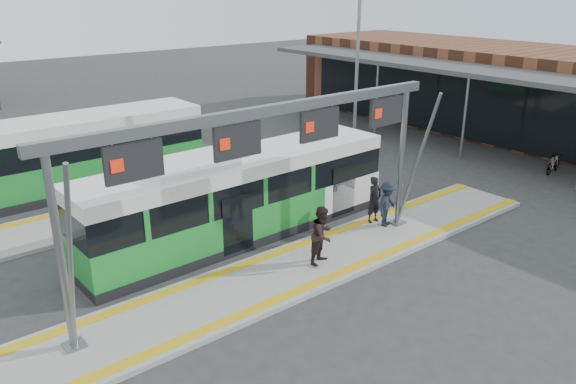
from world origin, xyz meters
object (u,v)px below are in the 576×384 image
Objects in this scene: gantry at (272,141)px; passenger_c at (387,204)px; hero_bus at (239,197)px; passenger_b at (323,235)px; passenger_a at (374,200)px.

gantry is 7.68× the size of passenger_c.
hero_bus reaches higher than passenger_c.
passenger_a is at bearing -0.35° from passenger_b.
passenger_c is at bearing -8.57° from passenger_b.
passenger_b is at bearing -79.99° from hero_bus.
passenger_b reaches higher than passenger_c.
passenger_c is (0.09, -0.55, -0.03)m from passenger_a.
gantry is 7.42× the size of passenger_a.
passenger_b is (-3.69, -1.21, 0.07)m from passenger_a.
passenger_a is (5.27, 0.71, -3.27)m from gantry.
passenger_b is 1.12× the size of passenger_c.
gantry is 4.27m from hero_bus.
passenger_b reaches higher than passenger_a.
gantry is at bearing 164.31° from passenger_c.
gantry is 6.30m from passenger_c.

